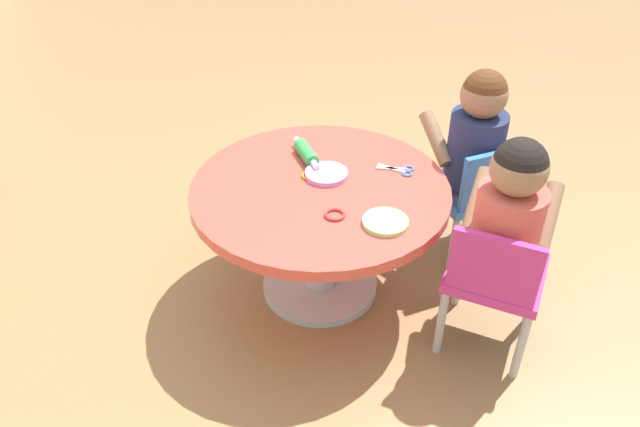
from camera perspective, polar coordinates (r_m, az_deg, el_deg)
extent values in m
plane|color=#9E7247|center=(2.39, 0.00, -6.87)|extent=(10.00, 10.00, 0.00)
cylinder|color=silver|center=(2.38, 0.00, -6.60)|extent=(0.44, 0.44, 0.03)
cylinder|color=silver|center=(2.25, 0.00, -2.84)|extent=(0.12, 0.12, 0.43)
cylinder|color=#D84C3F|center=(2.11, 0.00, 2.14)|extent=(0.90, 0.90, 0.04)
cylinder|color=#B7B7BC|center=(2.28, 19.32, -7.18)|extent=(0.03, 0.03, 0.28)
cylinder|color=#B7B7BC|center=(2.29, 12.95, -5.58)|extent=(0.03, 0.03, 0.28)
cylinder|color=#B7B7BC|center=(2.08, 18.28, -11.70)|extent=(0.03, 0.03, 0.28)
cylinder|color=#B7B7BC|center=(2.10, 11.26, -9.90)|extent=(0.03, 0.03, 0.28)
cube|color=#CC338C|center=(2.08, 16.15, -5.36)|extent=(0.39, 0.39, 0.04)
cube|color=#CC338C|center=(1.89, 16.01, -4.91)|extent=(0.13, 0.26, 0.22)
cube|color=#3F4772|center=(2.07, 16.16, -5.32)|extent=(0.36, 0.35, 0.04)
cylinder|color=#D8594C|center=(1.97, 16.96, -1.58)|extent=(0.21, 0.21, 0.30)
sphere|color=#997051|center=(1.85, 18.16, 4.02)|extent=(0.17, 0.17, 0.17)
sphere|color=black|center=(1.84, 18.23, 4.36)|extent=(0.16, 0.16, 0.16)
cylinder|color=#997051|center=(2.04, 20.57, -0.22)|extent=(0.22, 0.13, 0.17)
cylinder|color=#997051|center=(2.05, 14.58, 1.25)|extent=(0.22, 0.13, 0.17)
cylinder|color=#B7B7BC|center=(2.70, 14.00, 1.43)|extent=(0.03, 0.03, 0.28)
cylinder|color=#B7B7BC|center=(2.57, 9.24, 0.21)|extent=(0.03, 0.03, 0.28)
cylinder|color=#B7B7BC|center=(2.54, 17.24, -1.64)|extent=(0.03, 0.03, 0.28)
cylinder|color=#B7B7BC|center=(2.40, 12.32, -3.11)|extent=(0.03, 0.03, 0.28)
cube|color=blue|center=(2.46, 13.70, 2.25)|extent=(0.40, 0.40, 0.04)
cube|color=blue|center=(2.31, 15.98, 3.18)|extent=(0.13, 0.26, 0.22)
cube|color=#3F4772|center=(2.46, 13.71, 2.29)|extent=(0.36, 0.35, 0.04)
cylinder|color=navy|center=(2.38, 14.28, 5.72)|extent=(0.21, 0.21, 0.30)
sphere|color=#997051|center=(2.28, 15.11, 10.65)|extent=(0.17, 0.17, 0.17)
sphere|color=#593319|center=(2.27, 15.16, 10.94)|extent=(0.16, 0.16, 0.16)
cylinder|color=#997051|center=(2.49, 15.16, 7.70)|extent=(0.22, 0.14, 0.17)
cylinder|color=#997051|center=(2.38, 10.82, 6.90)|extent=(0.22, 0.14, 0.17)
cylinder|color=green|center=(2.24, -1.29, 5.68)|extent=(0.15, 0.10, 0.05)
cylinder|color=white|center=(2.32, -2.07, 6.75)|extent=(0.05, 0.04, 0.02)
cylinder|color=white|center=(2.17, -0.46, 4.54)|extent=(0.05, 0.04, 0.02)
cube|color=silver|center=(2.20, 6.70, 4.20)|extent=(0.02, 0.11, 0.01)
cube|color=silver|center=(2.20, 6.70, 4.20)|extent=(0.06, 0.10, 0.01)
torus|color=#3F72CC|center=(2.21, 8.31, 4.18)|extent=(0.05, 0.05, 0.01)
torus|color=#3F72CC|center=(2.18, 8.14, 3.71)|extent=(0.05, 0.05, 0.01)
cylinder|color=#B2E58C|center=(1.92, 6.14, -0.80)|extent=(0.15, 0.15, 0.02)
cylinder|color=#CC99E5|center=(2.15, 0.60, 3.73)|extent=(0.15, 0.15, 0.02)
torus|color=red|center=(1.95, 1.39, -0.11)|extent=(0.07, 0.07, 0.01)
torus|color=orange|center=(2.15, -1.02, 3.57)|extent=(0.06, 0.06, 0.01)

